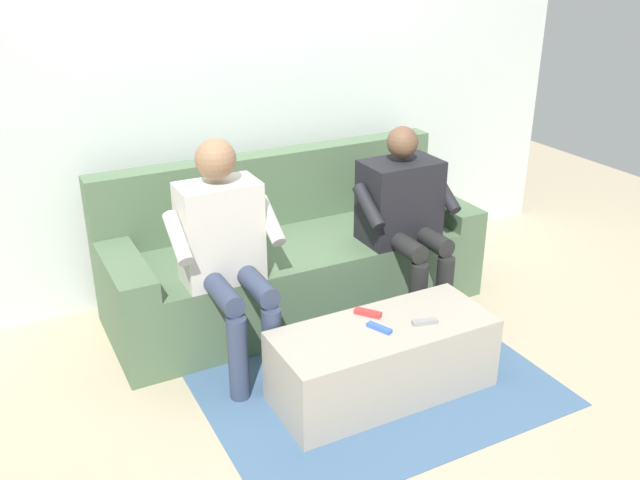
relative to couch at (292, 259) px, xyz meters
The scene contains 10 objects.
ground_plane 0.79m from the couch, 90.00° to the left, with size 8.00×8.00×0.00m, color tan.
back_wall 1.13m from the couch, 90.00° to the right, with size 4.67×0.06×2.61m, color silver.
couch is the anchor object (origin of this frame).
coffee_table 1.05m from the couch, 90.00° to the left, with size 1.10×0.45×0.38m.
person_left_seated 0.75m from the couch, 146.67° to the left, with size 0.60×0.55×1.13m.
person_right_seated 0.78m from the couch, 36.26° to the left, with size 0.56×0.59×1.21m.
remote_gray 1.13m from the couch, 99.46° to the left, with size 0.13×0.03×0.02m, color gray.
remote_red 0.92m from the couch, 89.07° to the left, with size 0.14×0.04×0.02m, color #B73333.
remote_blue 1.06m from the couch, 87.90° to the left, with size 0.13×0.03×0.02m, color #3860B7.
floor_rug 0.98m from the couch, 90.00° to the left, with size 1.70×1.36×0.01m, color #426084.
Camera 1 is at (1.61, 3.33, 2.10)m, focal length 38.92 mm.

